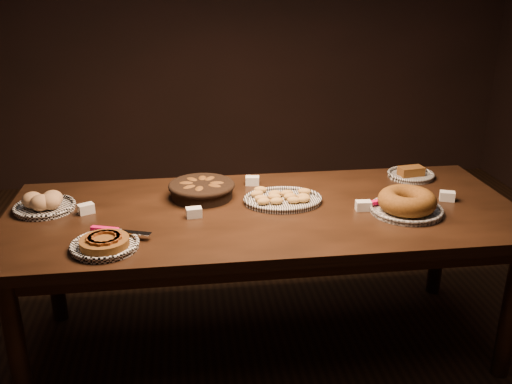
{
  "coord_description": "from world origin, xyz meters",
  "views": [
    {
      "loc": [
        -0.36,
        -2.43,
        1.79
      ],
      "look_at": [
        -0.03,
        0.05,
        0.82
      ],
      "focal_mm": 40.0,
      "sensor_mm": 36.0,
      "label": 1
    }
  ],
  "objects": [
    {
      "name": "loaf_plate",
      "position": [
        0.85,
        0.34,
        0.77
      ],
      "size": [
        0.25,
        0.25,
        0.06
      ],
      "rotation": [
        0.0,
        0.0,
        0.15
      ],
      "color": "black",
      "rests_on": "buffet_table"
    },
    {
      "name": "buffet_table",
      "position": [
        0.0,
        0.0,
        0.68
      ],
      "size": [
        2.4,
        1.0,
        0.75
      ],
      "color": "black",
      "rests_on": "ground"
    },
    {
      "name": "croissant_basket",
      "position": [
        -0.28,
        0.19,
        0.8
      ],
      "size": [
        0.37,
        0.37,
        0.08
      ],
      "rotation": [
        0.0,
        0.0,
        0.25
      ],
      "color": "black",
      "rests_on": "buffet_table"
    },
    {
      "name": "bread_roll_plate",
      "position": [
        -1.02,
        0.13,
        0.78
      ],
      "size": [
        0.28,
        0.28,
        0.09
      ],
      "rotation": [
        0.0,
        0.0,
        0.23
      ],
      "color": "white",
      "rests_on": "buffet_table"
    },
    {
      "name": "ground",
      "position": [
        0.0,
        0.0,
        0.0
      ],
      "size": [
        5.0,
        5.0,
        0.0
      ],
      "primitive_type": "plane",
      "color": "black",
      "rests_on": "ground"
    },
    {
      "name": "tent_cards",
      "position": [
        0.04,
        0.06,
        0.77
      ],
      "size": [
        1.8,
        0.46,
        0.04
      ],
      "color": "white",
      "rests_on": "buffet_table"
    },
    {
      "name": "madeleine_platter",
      "position": [
        0.1,
        0.08,
        0.77
      ],
      "size": [
        0.37,
        0.31,
        0.04
      ],
      "rotation": [
        0.0,
        0.0,
        0.2
      ],
      "color": "black",
      "rests_on": "buffet_table"
    },
    {
      "name": "apple_tart_plate",
      "position": [
        -0.7,
        -0.31,
        0.77
      ],
      "size": [
        0.32,
        0.29,
        0.05
      ],
      "rotation": [
        0.0,
        0.0,
        0.38
      ],
      "color": "white",
      "rests_on": "buffet_table"
    },
    {
      "name": "bundt_cake_plate",
      "position": [
        0.64,
        -0.12,
        0.79
      ],
      "size": [
        0.36,
        0.34,
        0.1
      ],
      "rotation": [
        0.0,
        0.0,
        0.18
      ],
      "color": "black",
      "rests_on": "buffet_table"
    }
  ]
}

